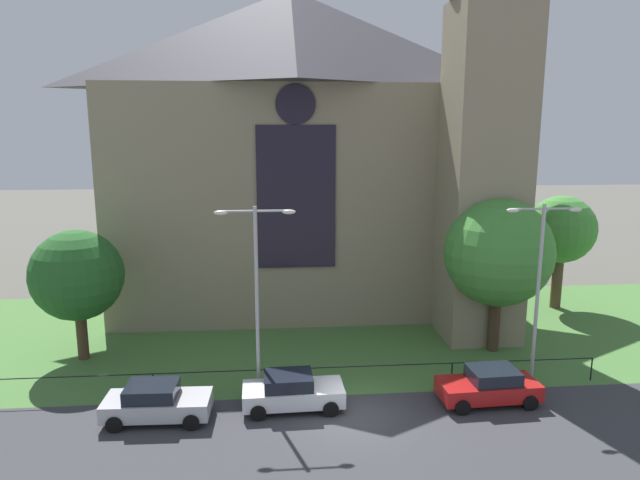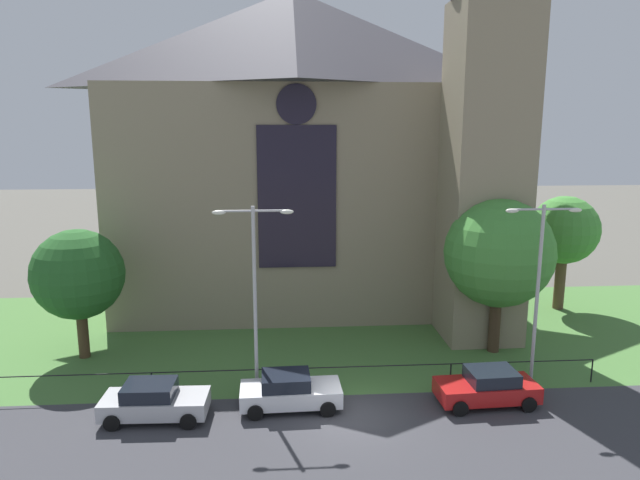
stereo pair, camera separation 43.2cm
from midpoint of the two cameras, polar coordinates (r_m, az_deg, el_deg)
The scene contains 13 objects.
ground at distance 33.13m, azimuth 0.61°, elevation -9.16°, with size 160.00×160.00×0.00m, color #56544C.
road_asphalt at distance 22.36m, azimuth 3.75°, elevation -19.88°, with size 120.00×8.00×0.01m, color #38383D.
grass_verge at distance 31.27m, azimuth 0.96°, elevation -10.42°, with size 120.00×20.00×0.01m, color #477538.
church_building at distance 37.05m, azimuth -1.94°, elevation 9.27°, with size 23.20×16.20×26.00m.
iron_railing at distance 25.72m, azimuth -1.93°, elevation -13.08°, with size 26.63×0.07×1.13m.
tree_right_far at distance 39.15m, azimuth 22.83°, elevation 0.91°, with size 4.30×4.30×7.35m.
tree_left_near at distance 30.62m, azimuth -23.65°, elevation -3.31°, with size 4.52×4.52×6.64m.
tree_right_near at distance 30.25m, azimuth 17.14°, elevation -1.23°, with size 5.54×5.54×8.07m.
streetlamp_near at distance 24.15m, azimuth -6.93°, elevation -3.81°, with size 3.37×0.26×8.37m.
streetlamp_far at distance 26.74m, azimuth 20.79°, elevation -3.06°, with size 3.37×0.26×8.31m.
parked_car_silver at distance 24.54m, azimuth -16.67°, elevation -15.39°, with size 4.26×2.13×1.51m.
parked_car_white at distance 24.49m, azimuth -3.35°, elevation -14.96°, with size 4.25×2.12×1.51m.
parked_car_red at distance 25.87m, azimuth 16.20°, elevation -13.93°, with size 4.28×2.19×1.51m.
Camera 1 is at (-3.22, -20.89, 11.56)m, focal length 31.77 mm.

